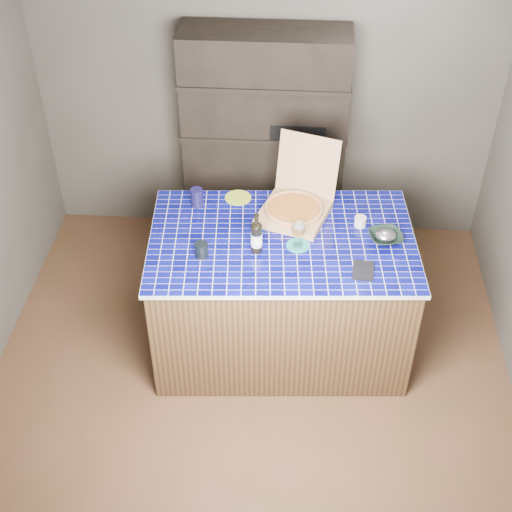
# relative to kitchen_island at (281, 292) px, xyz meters

# --- Properties ---
(room) EXTENTS (3.50, 3.50, 3.50)m
(room) POSITION_rel_kitchen_island_xyz_m (-0.18, -0.37, 0.79)
(room) COLOR brown
(room) RESTS_ON ground
(shelving_unit) EXTENTS (1.20, 0.41, 1.80)m
(shelving_unit) POSITION_rel_kitchen_island_xyz_m (-0.18, 1.16, 0.44)
(shelving_unit) COLOR black
(shelving_unit) RESTS_ON floor
(kitchen_island) EXTENTS (1.75, 1.18, 0.92)m
(kitchen_island) POSITION_rel_kitchen_island_xyz_m (0.00, 0.00, 0.00)
(kitchen_island) COLOR #4D371E
(kitchen_island) RESTS_ON floor
(pizza_box) EXTENTS (0.55, 0.61, 0.45)m
(pizza_box) POSITION_rel_kitchen_island_xyz_m (0.07, 0.27, 0.52)
(pizza_box) COLOR tan
(pizza_box) RESTS_ON kitchen_island
(mead_bottle) EXTENTS (0.07, 0.07, 0.28)m
(mead_bottle) POSITION_rel_kitchen_island_xyz_m (-0.15, -0.13, 0.57)
(mead_bottle) COLOR black
(mead_bottle) RESTS_ON kitchen_island
(teal_trivet) EXTENTS (0.15, 0.15, 0.01)m
(teal_trivet) POSITION_rel_kitchen_island_xyz_m (0.10, -0.07, 0.46)
(teal_trivet) COLOR #18807A
(teal_trivet) RESTS_ON kitchen_island
(wine_glass) EXTENTS (0.08, 0.08, 0.19)m
(wine_glass) POSITION_rel_kitchen_island_xyz_m (0.10, -0.07, 0.59)
(wine_glass) COLOR white
(wine_glass) RESTS_ON teal_trivet
(tumbler) EXTENTS (0.08, 0.08, 0.09)m
(tumbler) POSITION_rel_kitchen_island_xyz_m (-0.49, -0.20, 0.51)
(tumbler) COLOR black
(tumbler) RESTS_ON kitchen_island
(dvd_case) EXTENTS (0.14, 0.18, 0.01)m
(dvd_case) POSITION_rel_kitchen_island_xyz_m (0.49, -0.28, 0.47)
(dvd_case) COLOR black
(dvd_case) RESTS_ON kitchen_island
(bowl) EXTENTS (0.25, 0.25, 0.05)m
(bowl) POSITION_rel_kitchen_island_xyz_m (0.65, 0.03, 0.49)
(bowl) COLOR black
(bowl) RESTS_ON kitchen_island
(foil_contents) EXTENTS (0.13, 0.11, 0.06)m
(foil_contents) POSITION_rel_kitchen_island_xyz_m (0.65, 0.03, 0.50)
(foil_contents) COLOR #ABAAB5
(foil_contents) RESTS_ON bowl
(white_jar) EXTENTS (0.08, 0.08, 0.06)m
(white_jar) POSITION_rel_kitchen_island_xyz_m (0.49, 0.17, 0.49)
(white_jar) COLOR silver
(white_jar) RESTS_ON kitchen_island
(navy_cup) EXTENTS (0.08, 0.08, 0.13)m
(navy_cup) POSITION_rel_kitchen_island_xyz_m (-0.58, 0.32, 0.52)
(navy_cup) COLOR #110E33
(navy_cup) RESTS_ON kitchen_island
(green_trivet) EXTENTS (0.18, 0.18, 0.01)m
(green_trivet) POSITION_rel_kitchen_island_xyz_m (-0.32, 0.42, 0.46)
(green_trivet) COLOR #A7C229
(green_trivet) RESTS_ON kitchen_island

